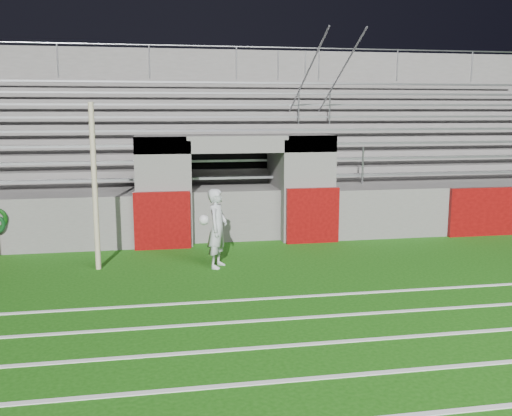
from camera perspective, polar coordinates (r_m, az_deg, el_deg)
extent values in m
plane|color=#18510D|center=(10.84, 0.65, -7.36)|extent=(90.00, 90.00, 0.00)
cylinder|color=#BCAE8C|center=(11.78, -15.83, 1.99)|extent=(0.11, 0.11, 3.35)
cube|color=white|center=(7.22, 6.89, -16.47)|extent=(28.00, 0.09, 0.01)
cube|color=white|center=(8.09, 4.76, -13.44)|extent=(28.00, 0.09, 0.01)
cube|color=white|center=(8.99, 3.09, -11.00)|extent=(28.00, 0.09, 0.01)
cube|color=white|center=(9.91, 1.75, -8.99)|extent=(28.00, 0.09, 0.01)
cube|color=#5C5957|center=(13.81, -9.46, 1.74)|extent=(1.20, 1.00, 2.60)
cube|color=#5C5957|center=(14.31, 5.11, 2.11)|extent=(1.20, 1.00, 2.60)
cube|color=black|center=(15.62, -2.93, 2.59)|extent=(2.60, 0.20, 2.50)
cube|color=#5C5957|center=(14.43, -6.91, 1.94)|extent=(0.10, 2.20, 2.50)
cube|color=#5C5957|center=(14.74, 2.05, 2.17)|extent=(0.10, 2.20, 2.50)
cube|color=#5C5957|center=(13.84, -2.08, 6.46)|extent=(4.80, 1.00, 0.40)
cube|color=#5C5957|center=(17.76, -3.82, 3.11)|extent=(26.00, 8.00, 0.20)
cube|color=#5C5957|center=(17.84, -3.79, 1.12)|extent=(26.00, 8.00, 1.05)
cube|color=#560707|center=(13.36, -9.35, -1.24)|extent=(1.30, 0.15, 1.35)
cube|color=#560707|center=(13.88, 5.67, -0.75)|extent=(1.30, 0.15, 1.35)
cube|color=#560707|center=(15.82, 22.28, -0.33)|extent=(2.20, 0.15, 1.25)
cube|color=#94979C|center=(14.84, -2.56, 3.07)|extent=(23.00, 0.28, 0.06)
cube|color=#5C5957|center=(15.68, -2.98, 3.31)|extent=(24.00, 0.75, 0.38)
cube|color=#94979C|center=(15.54, -2.94, 4.77)|extent=(23.00, 0.28, 0.06)
cube|color=#5C5957|center=(16.40, -3.31, 4.26)|extent=(24.00, 0.75, 0.76)
cube|color=#94979C|center=(16.25, -3.29, 6.33)|extent=(23.00, 0.28, 0.06)
cube|color=#5C5957|center=(17.12, -3.62, 5.12)|extent=(24.00, 0.75, 1.14)
cube|color=#94979C|center=(16.98, -3.61, 7.76)|extent=(23.00, 0.28, 0.06)
cube|color=#5C5957|center=(17.85, -3.91, 5.92)|extent=(24.00, 0.75, 1.52)
cube|color=#94979C|center=(17.72, -3.91, 9.06)|extent=(23.00, 0.28, 0.06)
cube|color=#5C5957|center=(18.59, -4.18, 6.65)|extent=(24.00, 0.75, 1.90)
cube|color=#94979C|center=(18.46, -4.19, 10.26)|extent=(23.00, 0.28, 0.06)
cube|color=#5C5957|center=(19.32, -4.42, 7.33)|extent=(24.00, 0.75, 2.28)
cube|color=#94979C|center=(19.21, -4.44, 11.37)|extent=(23.00, 0.28, 0.06)
cube|color=#5C5957|center=(20.06, -4.65, 7.95)|extent=(24.00, 0.75, 2.66)
cube|color=#94979C|center=(19.97, -4.68, 12.39)|extent=(23.00, 0.28, 0.06)
cube|color=#5C5957|center=(20.73, -4.83, 8.19)|extent=(26.00, 0.60, 5.29)
cylinder|color=#A5A8AD|center=(15.08, 7.06, 4.18)|extent=(0.05, 0.05, 1.00)
cylinder|color=#A5A8AD|center=(17.89, 4.28, 9.96)|extent=(0.05, 0.05, 1.00)
cylinder|color=#A5A8AD|center=(20.88, 2.22, 14.12)|extent=(0.05, 0.05, 1.00)
cylinder|color=#A5A8AD|center=(17.90, 4.30, 11.56)|extent=(0.05, 6.02, 3.08)
cylinder|color=#A5A8AD|center=(15.40, 10.62, 4.20)|extent=(0.05, 0.05, 1.00)
cylinder|color=#A5A8AD|center=(18.17, 7.38, 9.90)|extent=(0.05, 0.05, 1.00)
cylinder|color=#A5A8AD|center=(21.11, 4.95, 14.04)|extent=(0.05, 0.05, 1.00)
cylinder|color=#A5A8AD|center=(18.18, 7.42, 11.48)|extent=(0.05, 6.02, 3.08)
cylinder|color=#A5A8AD|center=(20.62, -19.23, 13.79)|extent=(0.05, 0.05, 1.10)
cylinder|color=#A5A8AD|center=(20.40, -10.62, 14.21)|extent=(0.05, 0.05, 1.10)
cylinder|color=#A5A8AD|center=(20.61, -1.99, 14.31)|extent=(0.05, 0.05, 1.10)
cylinder|color=#A5A8AD|center=(21.25, 6.30, 14.12)|extent=(0.05, 0.05, 1.10)
cylinder|color=#A5A8AD|center=(22.28, 13.94, 13.70)|extent=(0.05, 0.05, 1.10)
cylinder|color=#A5A8AD|center=(23.64, 20.77, 13.11)|extent=(0.05, 0.05, 1.10)
cylinder|color=#A5A8AD|center=(20.54, -4.87, 15.84)|extent=(24.00, 0.05, 0.05)
imported|color=#B6BAC0|center=(11.65, -3.88, -2.05)|extent=(0.60, 0.70, 1.63)
sphere|color=white|center=(11.43, -5.24, -1.19)|extent=(0.21, 0.21, 0.21)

